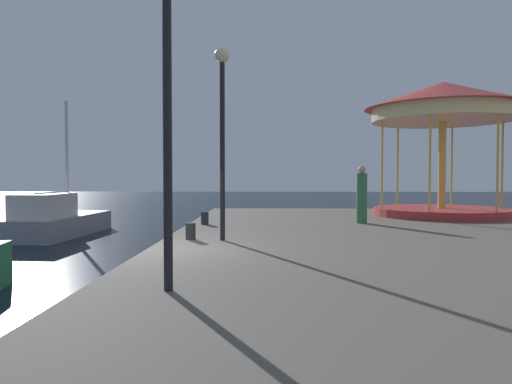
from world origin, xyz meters
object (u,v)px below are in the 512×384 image
sailboat_grey (55,220)px  lamp_post_far_end (222,110)px  lamp_post_mid_promenade (167,54)px  bollard_south (191,231)px  person_far_corner (362,196)px  bollard_north (205,218)px  carousel (443,117)px

sailboat_grey → lamp_post_far_end: 10.37m
lamp_post_mid_promenade → bollard_south: (-0.53, 4.99, -2.91)m
sailboat_grey → person_far_corner: sailboat_grey is taller
sailboat_grey → person_far_corner: bearing=-13.2°
sailboat_grey → lamp_post_mid_promenade: lamp_post_mid_promenade is taller
bollard_north → bollard_south: (0.13, -3.49, 0.00)m
sailboat_grey → person_far_corner: size_ratio=2.95×
lamp_post_mid_promenade → bollard_south: bearing=96.1°
sailboat_grey → bollard_south: 9.22m
lamp_post_mid_promenade → person_far_corner: lamp_post_mid_promenade is taller
carousel → bollard_north: (-8.64, -3.42, -3.59)m
sailboat_grey → lamp_post_mid_promenade: bearing=-59.4°
lamp_post_far_end → bollard_south: (-0.78, 0.12, -2.87)m
bollard_south → lamp_post_far_end: bearing=-8.9°
bollard_south → person_far_corner: (4.89, 4.02, 0.67)m
lamp_post_far_end → bollard_north: 4.70m
lamp_post_far_end → bollard_north: lamp_post_far_end is taller
carousel → bollard_north: 9.96m
carousel → bollard_north: bearing=-158.4°
bollard_north → person_far_corner: (5.02, 0.54, 0.67)m
carousel → lamp_post_far_end: 10.47m
sailboat_grey → carousel: carousel is taller
carousel → bollard_south: size_ratio=14.64×
lamp_post_mid_promenade → bollard_north: bearing=94.4°
sailboat_grey → lamp_post_mid_promenade: size_ratio=1.19×
lamp_post_mid_promenade → bollard_north: size_ratio=11.47×
lamp_post_far_end → bollard_south: 2.98m
person_far_corner → bollard_north: bearing=-173.9°
carousel → lamp_post_far_end: (-7.74, -7.02, -0.72)m
carousel → lamp_post_mid_promenade: carousel is taller
sailboat_grey → person_far_corner: 11.60m
lamp_post_mid_promenade → person_far_corner: bearing=64.2°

